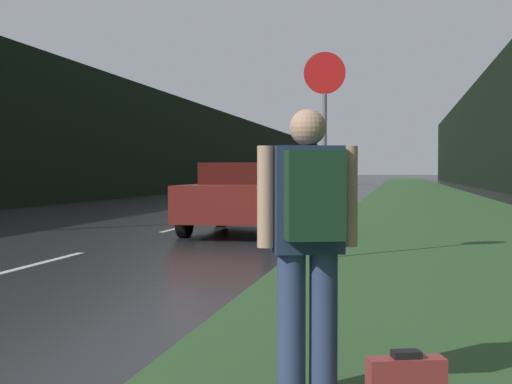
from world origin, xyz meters
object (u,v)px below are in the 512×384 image
at_px(stop_sign, 324,136).
at_px(delivery_truck, 330,167).
at_px(suitcase, 406,382).
at_px(hitchhiker_with_backpack, 309,234).
at_px(car_passing_near, 242,196).

height_order(stop_sign, delivery_truck, delivery_truck).
relative_size(stop_sign, suitcase, 6.84).
relative_size(hitchhiker_with_backpack, delivery_truck, 0.21).
bearing_deg(stop_sign, hitchhiker_with_backpack, -84.89).
bearing_deg(car_passing_near, suitcase, 106.92).
height_order(suitcase, car_passing_near, car_passing_near).
relative_size(hitchhiker_with_backpack, car_passing_near, 0.35).
bearing_deg(car_passing_near, delivery_truck, -86.51).
xyz_separation_m(stop_sign, car_passing_near, (-2.26, 4.52, -1.08)).
distance_m(suitcase, car_passing_near, 11.73).
distance_m(stop_sign, car_passing_near, 5.17).
xyz_separation_m(hitchhiker_with_backpack, delivery_truck, (-6.28, 67.38, 0.80)).
xyz_separation_m(suitcase, car_passing_near, (-3.41, 11.21, 0.63)).
relative_size(car_passing_near, delivery_truck, 0.58).
relative_size(suitcase, car_passing_near, 0.10).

